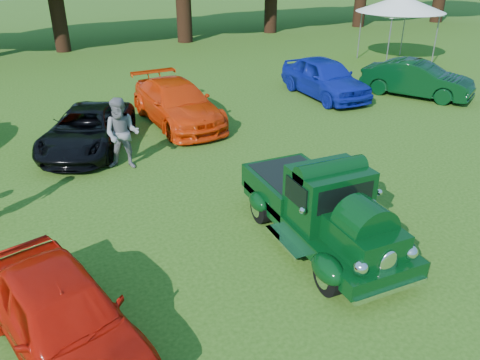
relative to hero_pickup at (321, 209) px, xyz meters
name	(u,v)px	position (x,y,z in m)	size (l,w,h in m)	color
ground	(252,269)	(-1.69, -0.32, -0.75)	(120.00, 120.00, 0.00)	#274C11
hero_pickup	(321,209)	(0.00, 0.00, 0.00)	(2.05, 4.41, 1.72)	black
red_convertible	(62,315)	(-5.06, -0.97, -0.10)	(1.54, 3.82, 1.30)	#B71207
back_car_black	(87,129)	(-3.62, 7.13, -0.13)	(2.03, 4.41, 1.23)	black
back_car_orange	(177,103)	(-0.48, 8.26, -0.03)	(2.00, 4.91, 1.42)	red
back_car_blue	(325,78)	(5.99, 9.00, 0.03)	(1.84, 4.58, 1.56)	#0E1B9C
back_car_green	(417,79)	(9.43, 7.49, -0.04)	(1.51, 4.32, 1.42)	black
spectator_grey	(122,134)	(-2.91, 5.27, 0.24)	(0.96, 0.75, 1.98)	slate
canopy_tent	(401,4)	(13.11, 13.11, 2.19)	(4.98, 4.98, 3.38)	white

